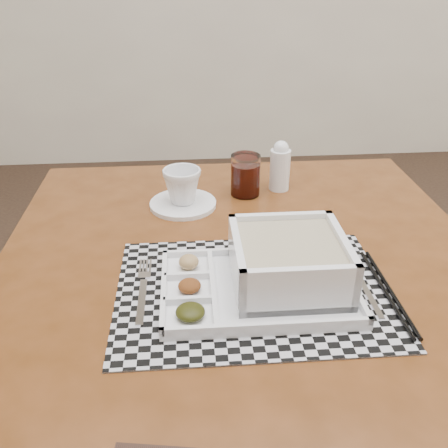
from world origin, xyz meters
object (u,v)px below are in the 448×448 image
(dining_table, at_px, (243,285))
(juice_glass, at_px, (245,177))
(serving_tray, at_px, (279,270))
(creamer_bottle, at_px, (280,166))
(cup, at_px, (182,186))

(dining_table, bearing_deg, juice_glass, 82.49)
(serving_tray, relative_size, creamer_bottle, 2.65)
(juice_glass, relative_size, creamer_bottle, 0.80)
(dining_table, distance_m, cup, 0.27)
(serving_tray, xyz_separation_m, creamer_bottle, (0.07, 0.40, 0.02))
(dining_table, relative_size, serving_tray, 2.90)
(cup, height_order, creamer_bottle, creamer_bottle)
(cup, distance_m, juice_glass, 0.16)
(serving_tray, xyz_separation_m, cup, (-0.16, 0.33, 0.01))
(dining_table, relative_size, juice_glass, 9.58)
(serving_tray, bearing_deg, juice_glass, 91.63)
(cup, bearing_deg, serving_tray, -82.99)
(juice_glass, height_order, creamer_bottle, creamer_bottle)
(juice_glass, bearing_deg, dining_table, -97.51)
(dining_table, bearing_deg, creamer_bottle, 67.37)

